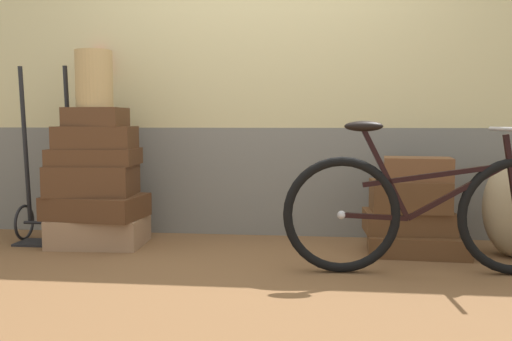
{
  "coord_description": "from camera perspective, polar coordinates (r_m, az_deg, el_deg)",
  "views": [
    {
      "loc": [
        0.41,
        -3.38,
        0.87
      ],
      "look_at": [
        0.01,
        0.19,
        0.55
      ],
      "focal_mm": 38.28,
      "sensor_mm": 36.0,
      "label": 1
    }
  ],
  "objects": [
    {
      "name": "suitcase_2",
      "position": [
        4.0,
        -16.71,
        -0.97
      ],
      "size": [
        0.61,
        0.43,
        0.21
      ],
      "primitive_type": "cube",
      "rotation": [
        0.0,
        0.0,
        0.07
      ],
      "color": "#4C2D19",
      "rests_on": "suitcase_1"
    },
    {
      "name": "suitcase_4",
      "position": [
        3.99,
        -16.37,
        3.33
      ],
      "size": [
        0.56,
        0.4,
        0.16
      ],
      "primitive_type": "cube",
      "rotation": [
        0.0,
        0.0,
        0.1
      ],
      "color": "#4C2D19",
      "rests_on": "suitcase_3"
    },
    {
      "name": "station_building",
      "position": [
        4.26,
        0.95,
        9.83
      ],
      "size": [
        7.31,
        0.74,
        2.44
      ],
      "color": "slate",
      "rests_on": "ground"
    },
    {
      "name": "suitcase_3",
      "position": [
        4.01,
        -16.47,
        1.39
      ],
      "size": [
        0.61,
        0.45,
        0.12
      ],
      "primitive_type": "cube",
      "rotation": [
        0.0,
        0.0,
        0.08
      ],
      "color": "#4C2D19",
      "rests_on": "suitcase_2"
    },
    {
      "name": "suitcase_8",
      "position": [
        3.75,
        15.74,
        -2.57
      ],
      "size": [
        0.5,
        0.32,
        0.2
      ],
      "primitive_type": "cube",
      "rotation": [
        0.0,
        0.0,
        0.01
      ],
      "color": "brown",
      "rests_on": "suitcase_7"
    },
    {
      "name": "bicycle",
      "position": [
        3.28,
        17.53,
        -4.16
      ],
      "size": [
        1.67,
        0.46,
        0.88
      ],
      "color": "black",
      "rests_on": "ground"
    },
    {
      "name": "suitcase_7",
      "position": [
        3.79,
        15.63,
        -5.18
      ],
      "size": [
        0.59,
        0.34,
        0.15
      ],
      "primitive_type": "cube",
      "rotation": [
        0.0,
        0.0,
        0.04
      ],
      "color": "brown",
      "rests_on": "suitcase_6"
    },
    {
      "name": "wicker_basket",
      "position": [
        3.99,
        -16.56,
        9.14
      ],
      "size": [
        0.25,
        0.25,
        0.39
      ],
      "primitive_type": "cylinder",
      "color": "tan",
      "rests_on": "suitcase_5"
    },
    {
      "name": "suitcase_5",
      "position": [
        3.97,
        -16.39,
        5.39
      ],
      "size": [
        0.39,
        0.29,
        0.13
      ],
      "primitive_type": "cube",
      "rotation": [
        0.0,
        0.0,
        0.0
      ],
      "color": "#4C2D19",
      "rests_on": "suitcase_4"
    },
    {
      "name": "suitcase_1",
      "position": [
        4.01,
        -16.36,
        -3.63
      ],
      "size": [
        0.69,
        0.5,
        0.16
      ],
      "primitive_type": "cube",
      "rotation": [
        0.0,
        0.0,
        -0.11
      ],
      "color": "#4C2D19",
      "rests_on": "suitcase_0"
    },
    {
      "name": "suitcase_9",
      "position": [
        3.76,
        16.54,
        0.16
      ],
      "size": [
        0.46,
        0.31,
        0.15
      ],
      "primitive_type": "cube",
      "rotation": [
        0.0,
        0.0,
        -0.1
      ],
      "color": "brown",
      "rests_on": "suitcase_8"
    },
    {
      "name": "ground",
      "position": [
        3.52,
        -0.55,
        -9.74
      ],
      "size": [
        9.31,
        5.2,
        0.06
      ],
      "primitive_type": "cube",
      "color": "brown"
    },
    {
      "name": "suitcase_6",
      "position": [
        3.79,
        16.45,
        -7.37
      ],
      "size": [
        0.66,
        0.43,
        0.13
      ],
      "primitive_type": "cube",
      "rotation": [
        0.0,
        0.0,
        -0.06
      ],
      "color": "brown",
      "rests_on": "ground"
    },
    {
      "name": "suitcase_0",
      "position": [
        4.05,
        -16.06,
        -6.1
      ],
      "size": [
        0.65,
        0.47,
        0.2
      ],
      "primitive_type": "cube",
      "rotation": [
        0.0,
        0.0,
        0.04
      ],
      "color": "#937051",
      "rests_on": "ground"
    },
    {
      "name": "luggage_trolley",
      "position": [
        4.26,
        -20.95,
        -2.89
      ],
      "size": [
        0.42,
        0.35,
        1.27
      ],
      "color": "black",
      "rests_on": "ground"
    }
  ]
}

